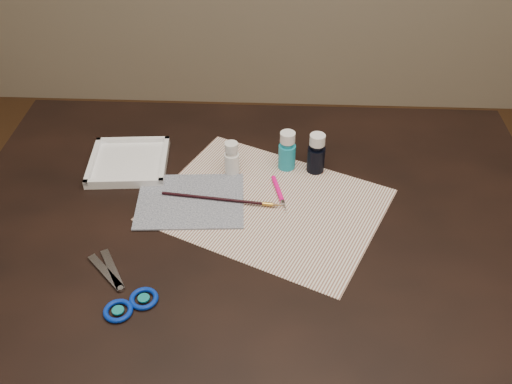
{
  "coord_description": "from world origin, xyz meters",
  "views": [
    {
      "loc": [
        0.04,
        -0.95,
        1.57
      ],
      "look_at": [
        0.0,
        0.0,
        0.8
      ],
      "focal_mm": 40.0,
      "sensor_mm": 36.0,
      "label": 1
    }
  ],
  "objects_px": {
    "paint_bottle_white": "(232,158)",
    "paper": "(268,205)",
    "paint_bottle_cyan": "(287,151)",
    "palette_tray": "(129,162)",
    "paint_bottle_navy": "(316,153)",
    "scissors": "(113,284)",
    "canvas": "(191,201)"
  },
  "relations": [
    {
      "from": "palette_tray",
      "to": "scissors",
      "type": "bearing_deg",
      "value": -82.04
    },
    {
      "from": "canvas",
      "to": "paint_bottle_white",
      "type": "height_order",
      "value": "paint_bottle_white"
    },
    {
      "from": "paint_bottle_cyan",
      "to": "scissors",
      "type": "xyz_separation_m",
      "value": [
        -0.33,
        -0.39,
        -0.04
      ]
    },
    {
      "from": "canvas",
      "to": "paint_bottle_cyan",
      "type": "relative_size",
      "value": 2.38
    },
    {
      "from": "paint_bottle_cyan",
      "to": "palette_tray",
      "type": "bearing_deg",
      "value": -178.69
    },
    {
      "from": "canvas",
      "to": "paint_bottle_navy",
      "type": "xyz_separation_m",
      "value": [
        0.28,
        0.13,
        0.05
      ]
    },
    {
      "from": "canvas",
      "to": "scissors",
      "type": "height_order",
      "value": "scissors"
    },
    {
      "from": "paint_bottle_navy",
      "to": "palette_tray",
      "type": "height_order",
      "value": "paint_bottle_navy"
    },
    {
      "from": "paint_bottle_cyan",
      "to": "scissors",
      "type": "height_order",
      "value": "paint_bottle_cyan"
    },
    {
      "from": "paper",
      "to": "paint_bottle_navy",
      "type": "height_order",
      "value": "paint_bottle_navy"
    },
    {
      "from": "paper",
      "to": "paint_bottle_white",
      "type": "distance_m",
      "value": 0.15
    },
    {
      "from": "paper",
      "to": "scissors",
      "type": "bearing_deg",
      "value": -138.9
    },
    {
      "from": "paint_bottle_navy",
      "to": "paint_bottle_white",
      "type": "bearing_deg",
      "value": -174.54
    },
    {
      "from": "paper",
      "to": "paint_bottle_cyan",
      "type": "relative_size",
      "value": 4.83
    },
    {
      "from": "paint_bottle_navy",
      "to": "scissors",
      "type": "bearing_deg",
      "value": -135.87
    },
    {
      "from": "paint_bottle_white",
      "to": "palette_tray",
      "type": "height_order",
      "value": "paint_bottle_white"
    },
    {
      "from": "scissors",
      "to": "palette_tray",
      "type": "bearing_deg",
      "value": -35.79
    },
    {
      "from": "paint_bottle_white",
      "to": "paint_bottle_cyan",
      "type": "height_order",
      "value": "paint_bottle_cyan"
    },
    {
      "from": "paper",
      "to": "canvas",
      "type": "relative_size",
      "value": 2.03
    },
    {
      "from": "paint_bottle_cyan",
      "to": "palette_tray",
      "type": "relative_size",
      "value": 0.54
    },
    {
      "from": "paint_bottle_white",
      "to": "paint_bottle_navy",
      "type": "distance_m",
      "value": 0.2
    },
    {
      "from": "paint_bottle_cyan",
      "to": "paper",
      "type": "bearing_deg",
      "value": -105.56
    },
    {
      "from": "scissors",
      "to": "palette_tray",
      "type": "xyz_separation_m",
      "value": [
        -0.05,
        0.38,
        0.01
      ]
    },
    {
      "from": "canvas",
      "to": "paint_bottle_navy",
      "type": "height_order",
      "value": "paint_bottle_navy"
    },
    {
      "from": "paint_bottle_navy",
      "to": "paint_bottle_cyan",
      "type": "bearing_deg",
      "value": 172.15
    },
    {
      "from": "scissors",
      "to": "paint_bottle_navy",
      "type": "bearing_deg",
      "value": -89.62
    },
    {
      "from": "paint_bottle_cyan",
      "to": "paint_bottle_navy",
      "type": "height_order",
      "value": "paint_bottle_navy"
    },
    {
      "from": "paint_bottle_white",
      "to": "palette_tray",
      "type": "xyz_separation_m",
      "value": [
        -0.25,
        0.02,
        -0.03
      ]
    },
    {
      "from": "canvas",
      "to": "scissors",
      "type": "bearing_deg",
      "value": -114.07
    },
    {
      "from": "canvas",
      "to": "scissors",
      "type": "distance_m",
      "value": 0.28
    },
    {
      "from": "paint_bottle_navy",
      "to": "scissors",
      "type": "height_order",
      "value": "paint_bottle_navy"
    },
    {
      "from": "paint_bottle_white",
      "to": "paper",
      "type": "bearing_deg",
      "value": -51.93
    }
  ]
}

